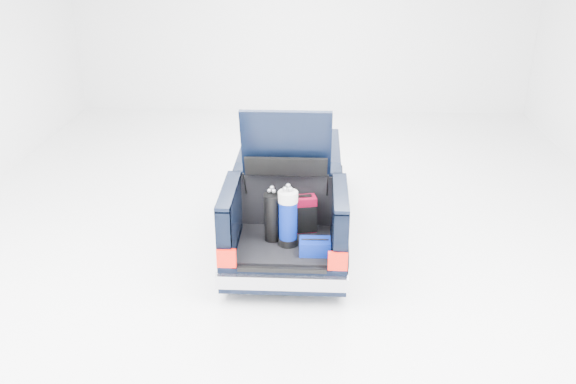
# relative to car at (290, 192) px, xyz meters

# --- Properties ---
(ground) EXTENTS (14.00, 14.00, 0.00)m
(ground) POSITION_rel_car_xyz_m (0.00, -0.11, -0.67)
(ground) COLOR white
(ground) RESTS_ON ground
(car) EXTENTS (1.87, 4.65, 2.47)m
(car) POSITION_rel_car_xyz_m (0.00, 0.00, 0.00)
(car) COLOR black
(car) RESTS_ON ground
(red_suitcase) EXTENTS (0.38, 0.29, 0.57)m
(red_suitcase) POSITION_rel_car_xyz_m (0.26, -1.19, 0.20)
(red_suitcase) COLOR maroon
(red_suitcase) RESTS_ON car
(black_golf_bag) EXTENTS (0.23, 0.29, 0.84)m
(black_golf_bag) POSITION_rel_car_xyz_m (-0.18, -1.52, 0.30)
(black_golf_bag) COLOR black
(black_golf_bag) RESTS_ON car
(blue_golf_bag) EXTENTS (0.29, 0.29, 0.93)m
(blue_golf_bag) POSITION_rel_car_xyz_m (0.05, -1.63, 0.35)
(blue_golf_bag) COLOR black
(blue_golf_bag) RESTS_ON car
(blue_duffel) EXTENTS (0.44, 0.29, 0.23)m
(blue_duffel) POSITION_rel_car_xyz_m (0.44, -1.86, 0.03)
(blue_duffel) COLOR navy
(blue_duffel) RESTS_ON car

